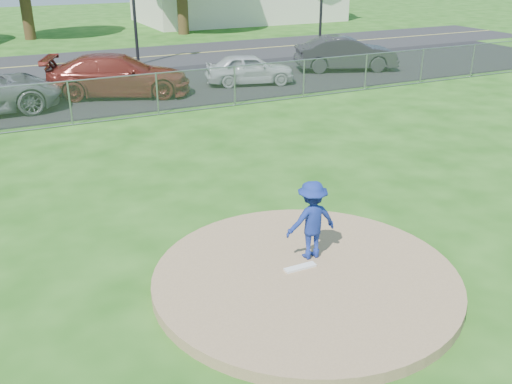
% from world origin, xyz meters
% --- Properties ---
extents(ground, '(120.00, 120.00, 0.00)m').
position_xyz_m(ground, '(0.00, 10.00, 0.00)').
color(ground, '#1B4C10').
rests_on(ground, ground).
extents(pitchers_mound, '(5.40, 5.40, 0.20)m').
position_xyz_m(pitchers_mound, '(0.00, 0.00, 0.10)').
color(pitchers_mound, '#8E6F4E').
rests_on(pitchers_mound, ground).
extents(pitching_rubber, '(0.60, 0.15, 0.04)m').
position_xyz_m(pitching_rubber, '(0.00, 0.20, 0.22)').
color(pitching_rubber, white).
rests_on(pitching_rubber, pitchers_mound).
extents(chain_link_fence, '(40.00, 0.06, 1.50)m').
position_xyz_m(chain_link_fence, '(0.00, 12.00, 0.75)').
color(chain_link_fence, gray).
rests_on(chain_link_fence, ground).
extents(parking_lot, '(50.00, 8.00, 0.01)m').
position_xyz_m(parking_lot, '(0.00, 16.50, 0.01)').
color(parking_lot, black).
rests_on(parking_lot, ground).
extents(street, '(60.00, 7.00, 0.01)m').
position_xyz_m(street, '(0.00, 24.00, 0.00)').
color(street, black).
rests_on(street, ground).
extents(pitcher, '(0.99, 0.60, 1.49)m').
position_xyz_m(pitcher, '(0.39, 0.50, 0.95)').
color(pitcher, navy).
rests_on(pitcher, pitchers_mound).
extents(parked_car_darkred, '(6.11, 4.10, 1.64)m').
position_xyz_m(parked_car_darkred, '(0.49, 15.56, 0.83)').
color(parked_car_darkred, maroon).
rests_on(parked_car_darkred, parking_lot).
extents(parked_car_pearl, '(4.14, 2.50, 1.32)m').
position_xyz_m(parked_car_pearl, '(6.16, 15.21, 0.67)').
color(parked_car_pearl, silver).
rests_on(parked_car_pearl, parking_lot).
extents(parked_car_charcoal, '(5.17, 3.26, 1.61)m').
position_xyz_m(parked_car_charcoal, '(11.75, 16.01, 0.81)').
color(parked_car_charcoal, '#272729').
rests_on(parked_car_charcoal, parking_lot).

